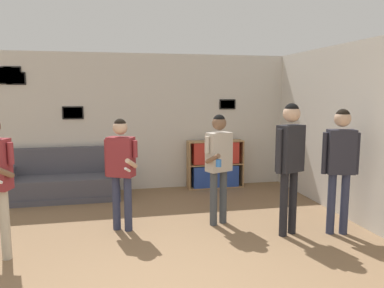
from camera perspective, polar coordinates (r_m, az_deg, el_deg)
wall_back at (r=7.52m, az=-9.46°, el=3.26°), size 8.77×0.08×2.70m
wall_right at (r=6.37m, az=22.01°, el=1.90°), size 0.06×6.82×2.70m
couch at (r=7.32m, az=-18.74°, el=-5.57°), size 2.00×0.80×0.91m
bookshelf at (r=7.69m, az=3.54°, el=-3.09°), size 1.14×0.30×0.97m
person_player_foreground_center at (r=5.32m, az=-10.77°, el=-2.89°), size 0.45×0.57×1.59m
person_watcher_holding_cup at (r=5.47m, az=4.13°, el=-2.13°), size 0.47×0.53×1.64m
person_spectator_near_bookshelf at (r=5.20m, az=14.73°, el=-1.48°), size 0.47×0.32×1.81m
person_spectator_far_right at (r=5.46m, az=21.68°, el=-1.96°), size 0.49×0.29×1.73m
drinking_cup at (r=7.58m, az=2.99°, el=0.87°), size 0.07×0.07×0.10m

